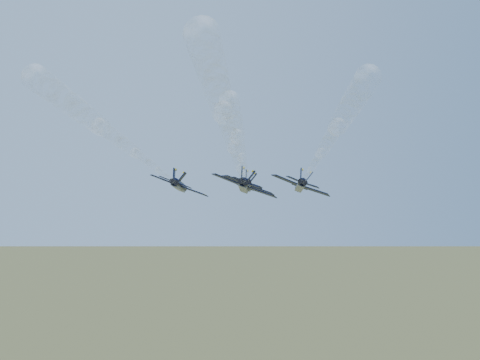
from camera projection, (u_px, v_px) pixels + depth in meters
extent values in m
cylinder|color=black|center=(248.00, 185.00, 124.00)|extent=(5.27, 11.72, 1.94)
cone|color=black|center=(249.00, 185.00, 130.97)|extent=(2.52, 2.76, 1.94)
ellipsoid|color=black|center=(249.00, 183.00, 126.98)|extent=(1.64, 2.33, 0.98)
cube|color=gray|center=(247.00, 188.00, 124.01)|extent=(4.39, 10.41, 0.85)
cube|color=black|center=(234.00, 180.00, 123.46)|extent=(4.86, 2.89, 1.99)
cube|color=yellow|center=(235.00, 180.00, 124.95)|extent=(4.69, 0.38, 1.97)
cube|color=black|center=(261.00, 191.00, 123.14)|extent=(5.56, 5.07, 1.99)
cube|color=yellow|center=(262.00, 190.00, 124.63)|extent=(4.01, 2.94, 1.97)
cube|color=black|center=(238.00, 182.00, 118.54)|extent=(2.29, 1.59, 0.94)
cube|color=black|center=(256.00, 189.00, 118.34)|extent=(2.58, 2.47, 0.94)
cube|color=black|center=(246.00, 178.00, 119.08)|extent=(0.82, 1.93, 2.29)
cube|color=black|center=(253.00, 181.00, 119.00)|extent=(2.05, 2.31, 1.86)
cylinder|color=black|center=(245.00, 185.00, 117.85)|extent=(1.51, 1.38, 1.25)
cylinder|color=black|center=(248.00, 186.00, 117.81)|extent=(1.51, 1.38, 1.25)
cylinder|color=black|center=(179.00, 185.00, 112.27)|extent=(5.27, 11.72, 1.94)
cone|color=black|center=(185.00, 185.00, 119.23)|extent=(2.52, 2.76, 1.94)
ellipsoid|color=black|center=(183.00, 183.00, 115.25)|extent=(1.64, 2.33, 0.98)
cube|color=gray|center=(178.00, 188.00, 112.28)|extent=(4.39, 10.41, 0.85)
cube|color=black|center=(164.00, 180.00, 111.73)|extent=(4.86, 2.89, 1.99)
cube|color=yellow|center=(165.00, 180.00, 113.22)|extent=(4.69, 0.38, 1.97)
cube|color=black|center=(193.00, 192.00, 111.41)|extent=(5.56, 5.07, 1.99)
cube|color=yellow|center=(195.00, 191.00, 112.90)|extent=(4.01, 2.94, 1.97)
cube|color=black|center=(165.00, 182.00, 106.80)|extent=(2.29, 1.59, 0.94)
cube|color=black|center=(184.00, 189.00, 106.61)|extent=(2.58, 2.47, 0.94)
cube|color=black|center=(174.00, 177.00, 107.34)|extent=(0.82, 1.93, 2.29)
cube|color=black|center=(181.00, 180.00, 107.26)|extent=(2.05, 2.31, 1.86)
cylinder|color=black|center=(172.00, 185.00, 106.11)|extent=(1.51, 1.38, 1.25)
cylinder|color=black|center=(176.00, 187.00, 106.07)|extent=(1.51, 1.38, 1.25)
cylinder|color=black|center=(301.00, 185.00, 112.36)|extent=(5.27, 11.72, 1.94)
cone|color=black|center=(299.00, 185.00, 119.33)|extent=(2.52, 2.76, 1.94)
ellipsoid|color=black|center=(301.00, 183.00, 115.34)|extent=(1.64, 2.33, 0.98)
cube|color=gray|center=(299.00, 188.00, 112.37)|extent=(4.39, 10.41, 0.85)
cube|color=black|center=(286.00, 180.00, 111.82)|extent=(4.86, 2.89, 1.99)
cube|color=yellow|center=(286.00, 180.00, 113.31)|extent=(4.69, 0.38, 1.97)
cube|color=black|center=(316.00, 192.00, 111.50)|extent=(5.56, 5.07, 1.99)
cube|color=yellow|center=(315.00, 191.00, 112.99)|extent=(4.01, 2.94, 1.97)
cube|color=black|center=(292.00, 182.00, 106.90)|extent=(2.29, 1.59, 0.94)
cube|color=black|center=(312.00, 189.00, 106.70)|extent=(2.58, 2.47, 0.94)
cube|color=black|center=(300.00, 177.00, 107.44)|extent=(0.82, 1.93, 2.29)
cube|color=black|center=(308.00, 180.00, 107.36)|extent=(2.05, 2.31, 1.86)
cylinder|color=black|center=(300.00, 185.00, 106.21)|extent=(1.51, 1.38, 1.25)
cylinder|color=black|center=(304.00, 187.00, 106.16)|extent=(1.51, 1.38, 1.25)
cylinder|color=black|center=(244.00, 186.00, 100.55)|extent=(5.27, 11.72, 1.94)
cone|color=black|center=(246.00, 185.00, 107.52)|extent=(2.52, 2.76, 1.94)
ellipsoid|color=black|center=(246.00, 183.00, 103.53)|extent=(1.64, 2.33, 0.98)
cube|color=gray|center=(243.00, 189.00, 100.56)|extent=(4.39, 10.41, 0.85)
cube|color=black|center=(227.00, 180.00, 100.01)|extent=(4.86, 2.89, 1.99)
cube|color=yellow|center=(228.00, 179.00, 101.50)|extent=(4.69, 0.38, 1.97)
cube|color=black|center=(261.00, 193.00, 99.69)|extent=(5.56, 5.07, 1.99)
cube|color=yellow|center=(261.00, 192.00, 101.18)|extent=(4.01, 2.94, 1.97)
cube|color=black|center=(232.00, 181.00, 95.09)|extent=(2.29, 1.59, 0.94)
cube|color=black|center=(254.00, 190.00, 94.89)|extent=(2.58, 2.47, 0.94)
cube|color=black|center=(241.00, 177.00, 95.63)|extent=(0.82, 1.93, 2.29)
cube|color=black|center=(250.00, 180.00, 95.55)|extent=(2.05, 2.31, 1.86)
cylinder|color=black|center=(240.00, 185.00, 94.40)|extent=(1.51, 1.38, 1.25)
cylinder|color=black|center=(245.00, 187.00, 94.36)|extent=(1.51, 1.38, 1.25)
cylinder|color=white|center=(245.00, 185.00, 109.44)|extent=(6.05, 16.81, 1.02)
cylinder|color=white|center=(240.00, 186.00, 93.18)|extent=(6.42, 16.92, 1.41)
cylinder|color=white|center=(233.00, 186.00, 76.91)|extent=(6.85, 17.06, 1.87)
cylinder|color=white|center=(222.00, 187.00, 60.64)|extent=(7.35, 17.21, 2.39)
cylinder|color=white|center=(165.00, 186.00, 97.71)|extent=(6.05, 16.81, 1.02)
cylinder|color=white|center=(144.00, 186.00, 81.44)|extent=(6.42, 16.92, 1.41)
cylinder|color=white|center=(111.00, 187.00, 65.18)|extent=(6.85, 17.06, 1.87)
cylinder|color=white|center=(57.00, 188.00, 48.91)|extent=(7.35, 17.21, 2.39)
cylinder|color=white|center=(305.00, 186.00, 97.80)|extent=(6.05, 16.81, 1.02)
cylinder|color=white|center=(311.00, 186.00, 81.54)|extent=(6.42, 16.92, 1.41)
cylinder|color=white|center=(320.00, 187.00, 65.27)|extent=(6.85, 17.06, 1.87)
cylinder|color=white|center=(336.00, 188.00, 49.00)|extent=(7.35, 17.21, 2.39)
cylinder|color=white|center=(240.00, 186.00, 86.00)|extent=(6.05, 16.81, 1.02)
cylinder|color=white|center=(232.00, 187.00, 69.73)|extent=(6.42, 16.92, 1.41)
cylinder|color=white|center=(219.00, 188.00, 53.46)|extent=(6.85, 17.06, 1.87)
cylinder|color=white|center=(195.00, 190.00, 37.20)|extent=(7.35, 17.21, 2.39)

